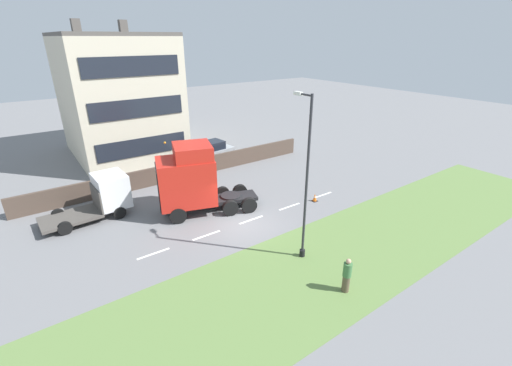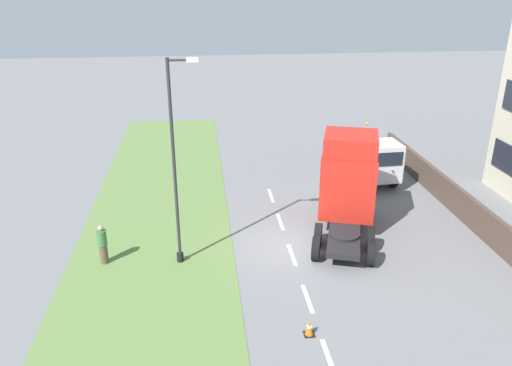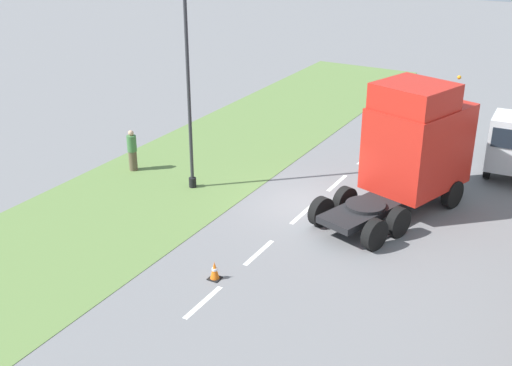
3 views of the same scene
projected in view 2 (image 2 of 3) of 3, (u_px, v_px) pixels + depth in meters
The scene contains 9 objects.
ground_plane at pixel (289, 247), 22.24m from camera, with size 120.00×120.00×0.00m, color slate.
grass_verge at pixel (153, 255), 21.59m from camera, with size 7.00×44.00×0.01m.
lane_markings at pixel (292, 255), 21.59m from camera, with size 0.16×14.60×0.00m.
boundary_wall at pixel (482, 222), 22.92m from camera, with size 0.25×24.00×1.43m.
lorry_cab at pixel (348, 180), 23.39m from camera, with size 4.26×6.65×4.79m.
flatbed_truck at pixel (375, 162), 28.34m from camera, with size 2.49×5.41×2.69m.
lamp_post at pixel (177, 173), 19.59m from camera, with size 1.26×0.29×8.47m.
pedestrian at pixel (103, 245), 20.66m from camera, with size 0.39×0.39×1.76m.
traffic_cone_lead at pixel (309, 328), 16.66m from camera, with size 0.36×0.36×0.58m.
Camera 2 is at (-3.72, -19.17, 11.11)m, focal length 35.00 mm.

